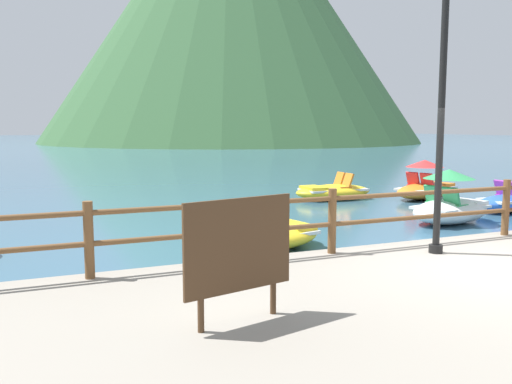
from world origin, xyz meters
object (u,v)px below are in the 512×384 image
object	(u,v)px
pedal_boat_2	(451,205)
pedal_boat_1	(267,235)
lamp_post	(443,67)
pedal_boat_3	(426,186)
sign_board	(239,247)
pedal_boat_5	(333,191)

from	to	relation	value
pedal_boat_2	pedal_boat_1	bearing A→B (deg)	-171.95
lamp_post	pedal_boat_2	size ratio (longest dim) A/B	1.84
pedal_boat_1	pedal_boat_3	size ratio (longest dim) A/B	0.84
sign_board	pedal_boat_3	bearing A→B (deg)	42.26
pedal_boat_1	pedal_boat_2	bearing A→B (deg)	8.05
pedal_boat_1	pedal_boat_5	size ratio (longest dim) A/B	0.95
lamp_post	pedal_boat_5	world-z (taller)	lamp_post
pedal_boat_2	pedal_boat_5	xyz separation A→B (m)	(-0.34, 4.69, -0.18)
pedal_boat_1	pedal_boat_3	xyz separation A→B (m)	(7.35, 4.35, 0.14)
lamp_post	pedal_boat_2	xyz separation A→B (m)	(3.53, 3.54, -2.64)
lamp_post	pedal_boat_1	bearing A→B (deg)	116.91
pedal_boat_1	pedal_boat_2	size ratio (longest dim) A/B	0.98
pedal_boat_5	sign_board	bearing A→B (deg)	-125.14
pedal_boat_2	sign_board	bearing A→B (deg)	-144.91
lamp_post	pedal_boat_3	size ratio (longest dim) A/B	1.57
pedal_boat_1	pedal_boat_3	distance (m)	8.54
lamp_post	sign_board	size ratio (longest dim) A/B	3.75
pedal_boat_2	pedal_boat_3	xyz separation A→B (m)	(2.38, 3.65, -0.04)
pedal_boat_1	pedal_boat_2	distance (m)	5.02
pedal_boat_5	pedal_boat_3	bearing A→B (deg)	-20.97
pedal_boat_1	pedal_boat_3	bearing A→B (deg)	30.63
pedal_boat_3	pedal_boat_1	bearing A→B (deg)	-149.37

